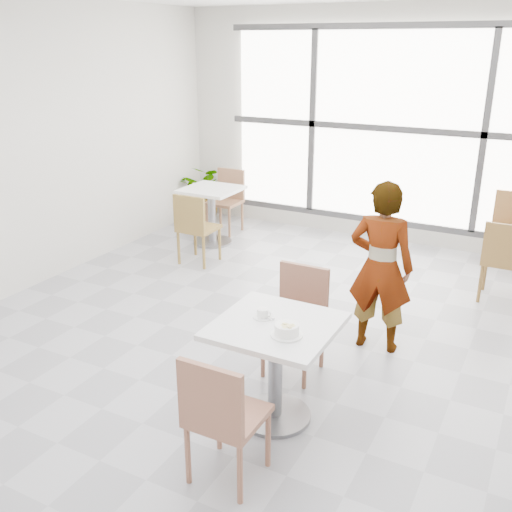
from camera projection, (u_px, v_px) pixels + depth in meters
The scene contains 16 objects.
floor at pixel (272, 353), 5.01m from camera, with size 7.00×7.00×0.00m, color #9E9EA5.
wall_back at pixel (395, 128), 7.39m from camera, with size 6.00×6.00×0.00m, color silver.
wall_left at pixel (6, 152), 5.80m from camera, with size 7.00×7.00×0.00m, color silver.
window at pixel (393, 129), 7.33m from camera, with size 4.60×0.07×2.52m.
main_table at pixel (275, 353), 3.98m from camera, with size 0.80×0.80×0.75m.
chair_near at pixel (221, 413), 3.37m from camera, with size 0.42×0.42×0.87m.
chair_far at pixel (298, 312), 4.63m from camera, with size 0.42×0.42×0.87m.
oatmeal_bowl at pixel (287, 330), 3.72m from camera, with size 0.21×0.21×0.09m.
coffee_cup at pixel (263, 314), 3.97m from camera, with size 0.16×0.13×0.07m.
person at pixel (381, 267), 4.87m from camera, with size 0.55×0.36×1.50m, color black.
bg_table_left at pixel (212, 208), 7.60m from camera, with size 0.70×0.70×0.75m.
bg_chair_left_near at pixel (195, 224), 6.86m from camera, with size 0.42×0.42×0.87m.
bg_chair_left_far at pixel (227, 196), 8.11m from camera, with size 0.42×0.42×0.87m.
bg_chair_right_near at pixel (504, 257), 5.83m from camera, with size 0.42×0.42×0.87m.
bg_chair_right_far at pixel (510, 224), 6.88m from camera, with size 0.42×0.42×0.87m.
plant_left at pixel (206, 192), 8.70m from camera, with size 0.75×0.65×0.83m, color #537C3C.
Camera 1 is at (1.93, -3.96, 2.54)m, focal length 40.54 mm.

